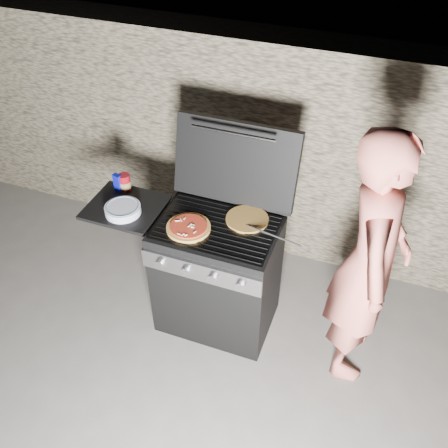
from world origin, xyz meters
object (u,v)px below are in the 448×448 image
(gas_grill, at_px, (185,267))
(person, at_px, (370,263))
(pizza_topped, at_px, (189,227))
(sauce_jar, at_px, (125,182))

(gas_grill, distance_m, person, 1.30)
(gas_grill, xyz_separation_m, person, (1.22, 0.02, 0.45))
(pizza_topped, bearing_deg, person, 5.12)
(sauce_jar, bearing_deg, pizza_topped, -22.62)
(gas_grill, relative_size, person, 0.74)
(gas_grill, bearing_deg, person, 0.99)
(pizza_topped, xyz_separation_m, person, (1.13, 0.10, -0.03))
(pizza_topped, relative_size, sauce_jar, 2.30)
(person, bearing_deg, sauce_jar, 80.34)
(gas_grill, height_order, person, person)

